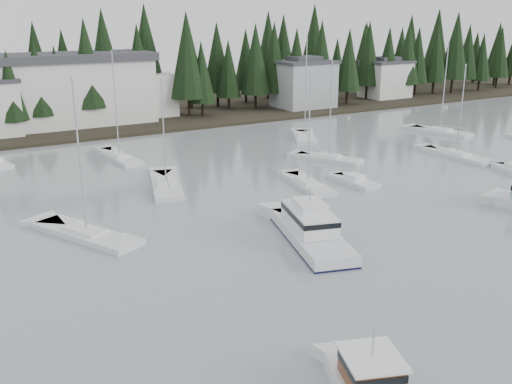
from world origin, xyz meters
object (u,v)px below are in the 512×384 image
(house_east_a, at_px, (304,83))
(runabout_1, at_px, (355,182))
(sailboat_2, at_px, (456,157))
(sailboat_9, at_px, (308,185))
(sailboat_11, at_px, (329,160))
(house_east_b, at_px, (386,78))
(sailboat_8, at_px, (304,138))
(sailboat_0, at_px, (120,158))
(harbor_inn, at_px, (85,89))
(sailboat_3, at_px, (166,187))
(sailboat_1, at_px, (87,236))
(sailboat_10, at_px, (440,133))
(cabin_cruiser_center, at_px, (311,232))

(house_east_a, height_order, runabout_1, house_east_a)
(sailboat_2, relative_size, sailboat_9, 0.98)
(sailboat_9, height_order, sailboat_11, sailboat_11)
(house_east_b, relative_size, sailboat_11, 0.76)
(sailboat_8, bearing_deg, sailboat_0, 115.42)
(house_east_a, bearing_deg, harbor_inn, 173.64)
(sailboat_0, xyz_separation_m, sailboat_11, (21.83, -13.68, -0.00))
(sailboat_0, height_order, sailboat_11, sailboat_0)
(sailboat_0, xyz_separation_m, sailboat_3, (0.46, -14.27, -0.02))
(house_east_a, xyz_separation_m, runabout_1, (-23.28, -43.01, -4.77))
(sailboat_3, height_order, sailboat_8, sailboat_8)
(house_east_b, bearing_deg, harbor_inn, 177.80)
(sailboat_2, distance_m, sailboat_3, 36.63)
(sailboat_3, bearing_deg, house_east_a, -32.87)
(sailboat_0, bearing_deg, house_east_b, -74.25)
(sailboat_9, xyz_separation_m, runabout_1, (4.81, -1.76, 0.06))
(harbor_inn, xyz_separation_m, sailboat_1, (-12.61, -48.15, -5.71))
(sailboat_0, relative_size, sailboat_8, 0.92)
(runabout_1, bearing_deg, sailboat_2, -83.64)
(house_east_a, xyz_separation_m, sailboat_8, (-14.82, -21.70, -4.82))
(sailboat_2, bearing_deg, sailboat_8, 29.28)
(harbor_inn, relative_size, sailboat_9, 2.40)
(sailboat_3, distance_m, sailboat_11, 21.37)
(house_east_b, distance_m, sailboat_10, 35.35)
(cabin_cruiser_center, bearing_deg, runabout_1, -35.21)
(house_east_b, height_order, sailboat_1, sailboat_1)
(sailboat_10, bearing_deg, sailboat_0, 67.07)
(sailboat_11, xyz_separation_m, runabout_1, (-3.72, -9.39, 0.06))
(cabin_cruiser_center, relative_size, sailboat_9, 0.97)
(house_east_a, height_order, sailboat_9, sailboat_9)
(sailboat_9, xyz_separation_m, sailboat_10, (33.13, 12.54, -0.00))
(house_east_b, relative_size, sailboat_3, 0.82)
(sailboat_2, bearing_deg, harbor_inn, 38.50)
(house_east_a, xyz_separation_m, house_east_b, (22.00, 2.00, -0.50))
(sailboat_2, xyz_separation_m, sailboat_8, (-9.99, 18.70, 0.02))
(sailboat_8, bearing_deg, harbor_inn, 72.07)
(sailboat_3, relative_size, sailboat_9, 0.95)
(house_east_b, relative_size, runabout_1, 1.62)
(house_east_a, bearing_deg, cabin_cruiser_center, -124.29)
(sailboat_3, distance_m, sailboat_9, 14.65)
(house_east_b, xyz_separation_m, sailboat_2, (-26.83, -42.40, -4.34))
(house_east_a, xyz_separation_m, sailboat_9, (-28.09, -41.25, -4.83))
(house_east_a, bearing_deg, sailboat_11, -120.20)
(sailboat_8, height_order, sailboat_10, sailboat_8)
(sailboat_3, distance_m, sailboat_10, 46.29)
(sailboat_10, bearing_deg, cabin_cruiser_center, 108.68)
(house_east_a, relative_size, sailboat_9, 0.86)
(house_east_a, xyz_separation_m, sailboat_1, (-51.57, -43.81, -4.84))
(sailboat_8, relative_size, sailboat_9, 1.20)
(sailboat_2, bearing_deg, house_east_b, -31.16)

